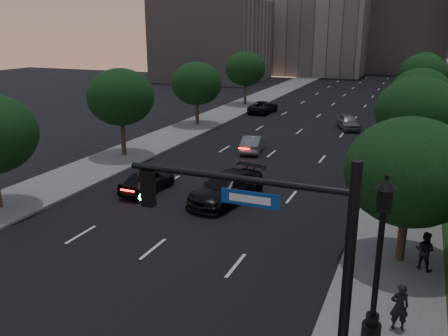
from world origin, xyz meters
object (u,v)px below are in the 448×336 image
at_px(sedan_mid_left, 253,143).
at_px(pedestrian_b, 425,251).
at_px(pedestrian_a, 399,307).
at_px(sedan_far_right, 348,122).
at_px(sedan_near_left, 147,181).
at_px(sedan_near_right, 227,188).
at_px(traffic_signal_mast, 298,294).
at_px(sedan_far_left, 263,107).
at_px(pedestrian_c, 415,208).
at_px(street_lamp, 378,268).

height_order(sedan_mid_left, pedestrian_b, pedestrian_b).
xyz_separation_m(sedan_mid_left, pedestrian_b, (12.80, -15.71, 0.28)).
bearing_deg(pedestrian_a, sedan_far_right, -96.11).
bearing_deg(sedan_near_left, sedan_near_right, -172.08).
distance_m(sedan_near_left, sedan_mid_left, 11.87).
bearing_deg(sedan_mid_left, traffic_signal_mast, 102.07).
distance_m(sedan_far_left, pedestrian_c, 33.01).
bearing_deg(street_lamp, sedan_far_left, 112.72).
xyz_separation_m(street_lamp, pedestrian_b, (1.46, 5.52, -1.67)).
distance_m(sedan_mid_left, pedestrian_c, 16.45).
bearing_deg(traffic_signal_mast, sedan_far_left, 109.00).
height_order(traffic_signal_mast, sedan_far_right, traffic_signal_mast).
xyz_separation_m(sedan_near_left, pedestrian_a, (14.82, -8.79, 0.26)).
distance_m(pedestrian_a, pedestrian_b, 4.68).
xyz_separation_m(sedan_mid_left, sedan_far_left, (-4.80, 17.32, 0.02)).
height_order(street_lamp, sedan_near_left, street_lamp).
bearing_deg(street_lamp, pedestrian_c, 84.63).
xyz_separation_m(sedan_far_left, pedestrian_a, (16.89, -37.66, 0.28)).
height_order(sedan_near_left, pedestrian_c, pedestrian_c).
height_order(pedestrian_b, pedestrian_c, pedestrian_c).
relative_size(sedan_near_left, sedan_mid_left, 1.02).
distance_m(traffic_signal_mast, pedestrian_a, 6.01).
bearing_deg(sedan_far_left, sedan_mid_left, 108.14).
bearing_deg(sedan_far_left, traffic_signal_mast, 111.64).
bearing_deg(pedestrian_a, sedan_mid_left, -76.61).
height_order(sedan_far_right, pedestrian_c, pedestrian_c).
xyz_separation_m(sedan_near_left, sedan_near_right, (5.06, 0.33, 0.11)).
bearing_deg(sedan_near_left, sedan_far_left, -81.71).
height_order(sedan_far_right, pedestrian_b, pedestrian_b).
xyz_separation_m(pedestrian_a, pedestrian_b, (0.72, 4.63, -0.01)).
bearing_deg(pedestrian_c, sedan_near_left, 0.37).
distance_m(street_lamp, sedan_mid_left, 24.15).
bearing_deg(pedestrian_c, pedestrian_b, 93.64).
xyz_separation_m(street_lamp, sedan_far_right, (-5.63, 33.01, -1.90)).
relative_size(traffic_signal_mast, street_lamp, 1.25).
relative_size(traffic_signal_mast, sedan_near_right, 1.24).
distance_m(sedan_far_left, sedan_far_right, 11.89).
relative_size(pedestrian_a, pedestrian_b, 1.01).
xyz_separation_m(sedan_near_left, sedan_far_left, (-2.07, 28.87, -0.02)).
bearing_deg(pedestrian_a, sedan_near_right, -60.39).
bearing_deg(sedan_near_right, pedestrian_c, 13.94).
height_order(sedan_near_left, pedestrian_b, pedestrian_b).
bearing_deg(street_lamp, sedan_mid_left, 118.11).
bearing_deg(pedestrian_b, pedestrian_c, -61.15).
relative_size(sedan_near_left, pedestrian_c, 2.52).
bearing_deg(pedestrian_c, street_lamp, 82.52).
bearing_deg(sedan_far_left, sedan_far_right, 154.84).
relative_size(sedan_mid_left, sedan_far_left, 0.82).
height_order(sedan_near_left, sedan_mid_left, sedan_near_left).
height_order(pedestrian_a, pedestrian_c, pedestrian_c).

